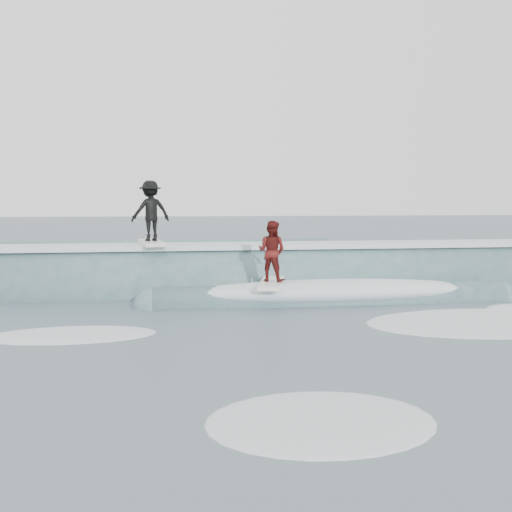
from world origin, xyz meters
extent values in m
plane|color=#3E4F5B|center=(0.00, 0.00, 0.00)|extent=(160.00, 160.00, 0.00)
cylinder|color=#3B6363|center=(0.00, 4.97, 0.00)|extent=(19.32, 2.45, 2.45)
cylinder|color=#3B6363|center=(1.80, 2.77, 0.00)|extent=(9.00, 0.97, 0.97)
sphere|color=#3B6363|center=(-2.70, 2.77, 0.00)|extent=(0.97, 0.97, 0.97)
sphere|color=#3B6363|center=(6.30, 2.77, 0.00)|extent=(0.97, 0.97, 0.97)
cube|color=white|center=(0.00, 4.97, 1.30)|extent=(18.00, 1.30, 0.14)
ellipsoid|color=white|center=(1.80, 2.77, 0.30)|extent=(7.60, 1.30, 0.60)
cube|color=silver|center=(-2.81, 4.97, 1.42)|extent=(0.90, 2.07, 0.10)
imported|color=black|center=(-2.81, 4.97, 2.30)|extent=(1.23, 0.96, 1.67)
cube|color=white|center=(0.22, 2.77, 0.54)|extent=(0.99, 2.07, 0.10)
imported|color=#4E110E|center=(0.22, 2.77, 1.34)|extent=(0.92, 0.87, 1.50)
ellipsoid|color=white|center=(-0.44, -4.75, 0.00)|extent=(3.10, 2.11, 0.10)
ellipsoid|color=white|center=(4.49, 0.07, 0.00)|extent=(4.41, 3.01, 0.10)
ellipsoid|color=white|center=(-4.14, 0.11, 0.00)|extent=(2.63, 1.79, 0.10)
cylinder|color=#3B6363|center=(6.30, 18.00, 0.00)|extent=(22.00, 0.80, 0.80)
cylinder|color=#3B6363|center=(-4.12, 22.00, 0.00)|extent=(22.00, 0.60, 0.60)
camera|label=1|loc=(-2.08, -11.08, 2.60)|focal=40.00mm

